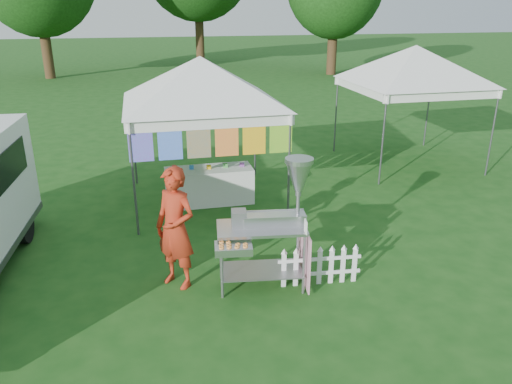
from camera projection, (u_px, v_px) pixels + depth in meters
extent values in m
plane|color=#184A15|center=(237.00, 283.00, 7.52)|extent=(120.00, 120.00, 0.00)
cylinder|color=#59595E|center=(134.00, 180.00, 8.74)|extent=(0.04, 0.04, 2.10)
cylinder|color=#59595E|center=(289.00, 169.00, 9.34)|extent=(0.04, 0.04, 2.10)
cylinder|color=#59595E|center=(133.00, 140.00, 11.32)|extent=(0.04, 0.04, 2.10)
cylinder|color=#59595E|center=(255.00, 133.00, 11.93)|extent=(0.04, 0.04, 2.10)
cube|color=white|center=(212.00, 123.00, 8.70)|extent=(3.00, 0.03, 0.22)
cube|color=white|center=(194.00, 95.00, 11.29)|extent=(3.00, 0.03, 0.22)
pyramid|color=white|center=(200.00, 56.00, 9.64)|extent=(4.24, 4.24, 0.90)
cylinder|color=#59595E|center=(212.00, 118.00, 8.67)|extent=(3.00, 0.03, 0.03)
cube|color=purple|center=(140.00, 142.00, 8.53)|extent=(0.42, 0.01, 0.70)
cube|color=blue|center=(170.00, 140.00, 8.64)|extent=(0.42, 0.01, 0.70)
cube|color=orange|center=(199.00, 139.00, 8.74)|extent=(0.42, 0.01, 0.70)
cube|color=#F91B38|center=(227.00, 137.00, 8.85)|extent=(0.42, 0.01, 0.70)
cube|color=orange|center=(254.00, 135.00, 8.96)|extent=(0.42, 0.01, 0.70)
cube|color=#199A1A|center=(281.00, 134.00, 9.06)|extent=(0.42, 0.01, 0.70)
cylinder|color=#59595E|center=(383.00, 140.00, 11.27)|extent=(0.04, 0.04, 2.10)
cylinder|color=#59595E|center=(492.00, 134.00, 11.87)|extent=(0.04, 0.04, 2.10)
cylinder|color=#59595E|center=(336.00, 115.00, 13.86)|extent=(0.04, 0.04, 2.10)
cylinder|color=#59595E|center=(428.00, 110.00, 14.46)|extent=(0.04, 0.04, 2.10)
cube|color=white|center=(444.00, 96.00, 11.23)|extent=(3.00, 0.03, 0.22)
cube|color=white|center=(386.00, 79.00, 13.82)|extent=(3.00, 0.03, 0.22)
pyramid|color=white|center=(417.00, 45.00, 12.17)|extent=(4.24, 4.24, 0.90)
cylinder|color=#59595E|center=(445.00, 92.00, 11.21)|extent=(3.00, 0.03, 0.03)
cylinder|color=#392A15|center=(46.00, 42.00, 27.40)|extent=(0.56, 0.56, 3.96)
cylinder|color=#392A15|center=(199.00, 28.00, 32.79)|extent=(0.56, 0.56, 4.84)
cylinder|color=#392A15|center=(332.00, 43.00, 29.05)|extent=(0.56, 0.56, 3.52)
cylinder|color=gray|center=(222.00, 268.00, 6.99)|extent=(0.05, 0.05, 0.95)
cylinder|color=gray|center=(304.00, 264.00, 7.09)|extent=(0.05, 0.05, 0.95)
cylinder|color=gray|center=(221.00, 251.00, 7.49)|extent=(0.05, 0.05, 0.95)
cylinder|color=gray|center=(298.00, 247.00, 7.59)|extent=(0.05, 0.05, 0.95)
cube|color=gray|center=(261.00, 270.00, 7.37)|extent=(1.28, 0.76, 0.02)
cube|color=#B7B7BC|center=(261.00, 228.00, 7.12)|extent=(1.34, 0.80, 0.04)
cube|color=#B7B7BC|center=(274.00, 219.00, 7.15)|extent=(0.93, 0.38, 0.16)
cube|color=gray|center=(239.00, 218.00, 7.10)|extent=(0.24, 0.26, 0.23)
cylinder|color=gray|center=(298.00, 194.00, 7.05)|extent=(0.06, 0.06, 0.95)
cone|color=#B7B7BC|center=(299.00, 176.00, 6.96)|extent=(0.43, 0.43, 0.42)
cylinder|color=#B7B7BC|center=(299.00, 160.00, 6.87)|extent=(0.45, 0.45, 0.06)
cube|color=#B7B7BC|center=(233.00, 248.00, 6.75)|extent=(0.55, 0.38, 0.11)
cube|color=#CE8B9F|center=(305.00, 255.00, 7.35)|extent=(0.13, 0.79, 0.86)
cube|color=white|center=(306.00, 227.00, 6.85)|extent=(0.04, 0.15, 0.19)
imported|color=#A92A14|center=(176.00, 228.00, 7.19)|extent=(0.78, 0.78, 1.83)
cylinder|color=black|center=(22.00, 224.00, 8.70)|extent=(0.27, 0.70, 0.68)
cube|color=white|center=(284.00, 270.00, 7.33)|extent=(0.07, 0.03, 0.56)
cube|color=white|center=(296.00, 269.00, 7.36)|extent=(0.07, 0.03, 0.56)
cube|color=white|center=(308.00, 268.00, 7.38)|extent=(0.07, 0.03, 0.56)
cube|color=white|center=(319.00, 267.00, 7.41)|extent=(0.07, 0.03, 0.56)
cube|color=white|center=(331.00, 267.00, 7.43)|extent=(0.07, 0.03, 0.56)
cube|color=white|center=(343.00, 266.00, 7.45)|extent=(0.07, 0.03, 0.56)
cube|color=white|center=(354.00, 265.00, 7.48)|extent=(0.07, 0.03, 0.56)
cube|color=white|center=(319.00, 273.00, 7.44)|extent=(1.26, 0.13, 0.05)
cube|color=white|center=(320.00, 259.00, 7.36)|extent=(1.26, 0.13, 0.05)
cube|color=white|center=(209.00, 185.00, 10.47)|extent=(1.80, 0.70, 0.75)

